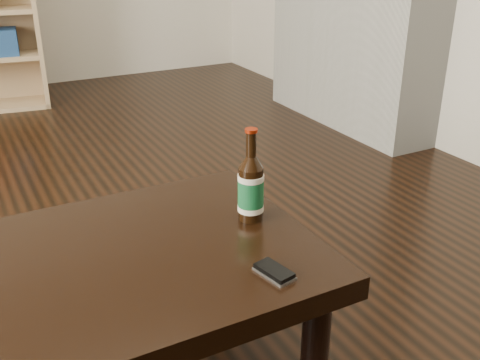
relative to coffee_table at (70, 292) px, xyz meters
name	(u,v)px	position (x,y,z in m)	size (l,w,h in m)	color
coffee_table	(70,292)	(0.00, 0.00, 0.00)	(1.11, 0.65, 0.42)	black
beer_bottle	(251,188)	(0.46, 0.02, 0.14)	(0.07, 0.07, 0.24)	black
phone	(274,272)	(0.38, -0.22, 0.06)	(0.06, 0.10, 0.02)	#AEAEB1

